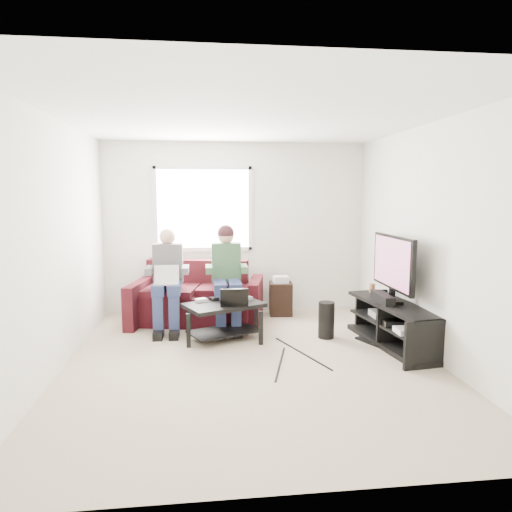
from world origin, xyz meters
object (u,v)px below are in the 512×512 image
Objects in this scene: tv at (393,264)px; end_table at (281,297)px; coffee_table at (224,313)px; subwoofer at (326,320)px; sofa at (198,299)px; tv_stand at (394,327)px.

tv is 1.85× the size of end_table.
coffee_table is 2.34× the size of subwoofer.
sofa is at bearing 152.06° from tv.
tv is (-0.00, 0.10, 0.75)m from tv_stand.
tv_stand is at bearing -27.40° from subwoofer.
coffee_table reaches higher than subwoofer.
subwoofer is 1.25m from end_table.
tv_stand reaches higher than coffee_table.
end_table is (-1.12, 1.47, -0.71)m from tv.
end_table is (1.24, 0.21, -0.05)m from sofa.
tv_stand is (2.03, -0.46, -0.11)m from coffee_table.
tv is 2.37× the size of subwoofer.
tv_stand is 2.73× the size of end_table.
sofa is at bearing 110.47° from coffee_table.
tv_stand is 3.50× the size of subwoofer.
tv is at bearing -27.94° from sofa.
subwoofer is at bearing 159.00° from tv.
tv_stand is at bearing -12.87° from coffee_table.
tv_stand is at bearing -88.53° from tv.
coffee_table is 2.09m from tv_stand.
subwoofer is at bearing -72.00° from end_table.
tv reaches higher than tv_stand.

